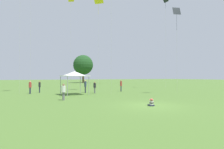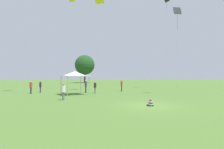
# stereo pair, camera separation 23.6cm
# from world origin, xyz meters

# --- Properties ---
(ground_plane) EXTENTS (300.00, 300.00, 0.00)m
(ground_plane) POSITION_xyz_m (0.00, 0.00, 0.00)
(ground_plane) COLOR #4C702D
(seated_toddler) EXTENTS (0.48, 0.55, 0.57)m
(seated_toddler) POSITION_xyz_m (-0.07, -0.14, 0.24)
(seated_toddler) COLOR #282D47
(seated_toddler) RESTS_ON ground
(person_standing_0) EXTENTS (0.35, 0.35, 1.58)m
(person_standing_0) POSITION_xyz_m (-0.31, 11.47, 0.94)
(person_standing_0) COLOR slate
(person_standing_0) RESTS_ON ground
(person_standing_1) EXTENTS (0.32, 0.32, 1.76)m
(person_standing_1) POSITION_xyz_m (4.44, 12.66, 1.07)
(person_standing_1) COLOR #282D42
(person_standing_1) RESTS_ON ground
(person_standing_2) EXTENTS (0.37, 0.37, 1.63)m
(person_standing_2) POSITION_xyz_m (-6.94, 15.94, 0.99)
(person_standing_2) COLOR #282D42
(person_standing_2) RESTS_ON ground
(person_standing_3) EXTENTS (0.36, 0.36, 1.79)m
(person_standing_3) POSITION_xyz_m (-1.21, 12.79, 1.09)
(person_standing_3) COLOR #282D42
(person_standing_3) RESTS_ON ground
(person_standing_4) EXTENTS (0.48, 0.48, 1.70)m
(person_standing_4) POSITION_xyz_m (-8.18, 14.56, 1.02)
(person_standing_4) COLOR #282D42
(person_standing_4) RESTS_ON ground
(person_standing_5) EXTENTS (0.40, 0.40, 1.58)m
(person_standing_5) POSITION_xyz_m (-5.46, 6.16, 0.92)
(person_standing_5) COLOR slate
(person_standing_5) RESTS_ON ground
(canopy_tent) EXTENTS (3.32, 3.32, 2.93)m
(canopy_tent) POSITION_xyz_m (-3.21, 10.94, 2.61)
(canopy_tent) COLOR white
(canopy_tent) RESTS_ON ground
(kite_0) EXTENTS (1.09, 0.62, 11.24)m
(kite_0) POSITION_xyz_m (8.73, 5.60, 10.40)
(kite_0) COLOR #1E2328
(kite_0) RESTS_ON ground
(kite_1) EXTENTS (1.84, 1.80, 15.21)m
(kite_1) POSITION_xyz_m (1.66, 15.10, 14.40)
(kite_1) COLOR yellow
(kite_1) RESTS_ON ground
(kite_4) EXTENTS (1.28, 1.12, 17.19)m
(kite_4) POSITION_xyz_m (-1.35, 21.23, 16.09)
(kite_4) COLOR yellow
(kite_4) RESTS_ON ground
(kite_7) EXTENTS (0.71, 1.13, 17.94)m
(kite_7) POSITION_xyz_m (15.82, 15.08, 16.74)
(kite_7) COLOR #1E2328
(kite_7) RESTS_ON ground
(distant_tree_0) EXTENTS (7.76, 7.76, 10.93)m
(distant_tree_0) POSITION_xyz_m (11.55, 55.84, 7.03)
(distant_tree_0) COLOR brown
(distant_tree_0) RESTS_ON ground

